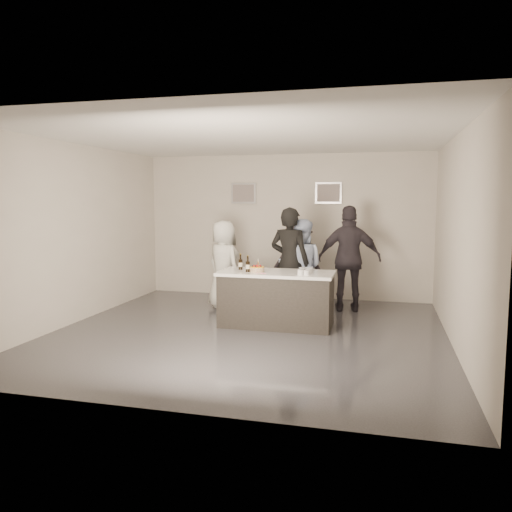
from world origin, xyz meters
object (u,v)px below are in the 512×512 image
Objects in this scene: person_main_blue at (300,267)px; person_guest_left at (224,265)px; person_main_black at (290,262)px; beer_bottle_b at (248,264)px; person_guest_right at (349,259)px; person_guest_back at (297,263)px; bar_counter at (276,299)px; cake at (257,270)px; beer_bottle_a at (240,262)px.

person_main_blue is 1.03× the size of person_guest_left.
person_main_blue is at bearing -116.70° from person_main_black.
beer_bottle_b is 0.16× the size of person_guest_left.
person_guest_back is (-1.04, 0.37, -0.16)m from person_guest_right.
person_guest_right is at bearing -136.59° from person_guest_left.
person_guest_back is at bearing -26.22° from person_guest_right.
person_main_black is at bearing 83.33° from bar_counter.
person_guest_left reaches higher than beer_bottle_b.
person_guest_right is at bearing 48.20° from cake.
person_guest_right reaches higher than person_main_black.
person_main_black is 1.39m from person_guest_left.
beer_bottle_a is 1.19m from person_guest_left.
person_guest_back is (0.48, 1.94, -0.21)m from beer_bottle_b.
cake is at bearing 75.05° from person_guest_back.
person_main_black is 1.22m from person_guest_right.
person_guest_back is (1.29, 0.72, -0.02)m from person_guest_left.
person_main_blue is at bearing 24.75° from person_guest_right.
person_guest_back is at bearing 76.11° from beer_bottle_b.
cake is at bearing 11.76° from beer_bottle_b.
person_guest_back is at bearing 88.99° from bar_counter.
person_main_blue reaches higher than bar_counter.
person_main_blue is (0.88, 0.84, -0.17)m from beer_bottle_a.
person_guest_left is (-1.50, 0.16, -0.02)m from person_main_blue.
cake is 1.53m from person_guest_left.
beer_bottle_a is 0.13× the size of person_guest_right.
person_guest_right is (1.37, 1.54, 0.04)m from cake.
person_guest_left reaches higher than cake.
person_guest_right is (2.33, 0.35, 0.14)m from person_guest_left.
beer_bottle_a is at bearing 150.56° from cake.
person_main_black reaches higher than beer_bottle_b.
person_guest_right is (1.08, 1.43, 0.53)m from bar_counter.
beer_bottle_a is 0.13× the size of person_main_black.
person_guest_left is at bearing 1.77° from person_guest_right.
cake reaches higher than bar_counter.
person_guest_right reaches higher than beer_bottle_a.
person_main_blue is at bearing 98.40° from person_guest_back.
person_guest_left reaches higher than bar_counter.
cake is 0.91m from person_main_black.
beer_bottle_a is (-0.63, 0.08, 0.58)m from bar_counter.
person_main_black is at bearing 41.45° from beer_bottle_a.
beer_bottle_a reaches higher than cake.
beer_bottle_b is 0.15× the size of person_main_blue.
cake is at bearing -160.30° from bar_counter.
person_guest_left is 0.85× the size of person_guest_right.
person_guest_left is at bearing 128.85° from cake.
person_guest_back reaches higher than beer_bottle_a.
cake is 0.40m from beer_bottle_a.
bar_counter is 0.58m from cake.
person_guest_right is at bearing 155.47° from person_guest_back.
person_guest_left is at bearing 139.27° from bar_counter.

